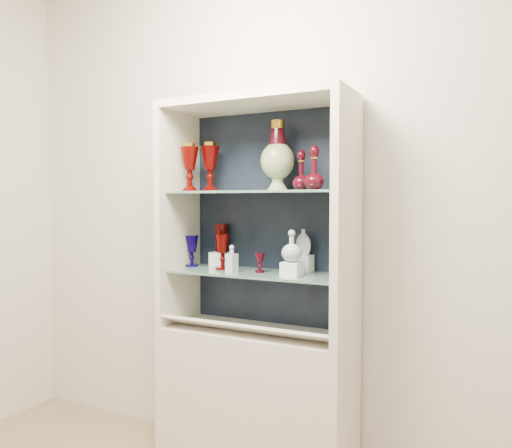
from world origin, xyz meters
The scene contains 30 objects.
wall_back centered at (0.00, 1.75, 1.40)m, with size 3.50×0.02×2.80m, color beige.
cabinet_base centered at (0.00, 1.53, 0.38)m, with size 1.00×0.40×0.75m, color beige.
cabinet_back_panel centered at (0.00, 1.72, 1.32)m, with size 0.98×0.02×1.15m, color black.
cabinet_side_left centered at (-0.48, 1.53, 1.32)m, with size 0.04×0.40×1.15m, color beige.
cabinet_side_right centered at (0.48, 1.53, 1.32)m, with size 0.04×0.40×1.15m, color beige.
cabinet_top_cap centered at (0.00, 1.53, 1.92)m, with size 1.00×0.40×0.04m, color beige.
shelf_lower centered at (0.00, 1.55, 1.04)m, with size 0.92×0.34×0.01m, color slate.
shelf_upper centered at (0.00, 1.55, 1.46)m, with size 0.92×0.34×0.01m, color slate.
label_ledge centered at (0.00, 1.42, 0.78)m, with size 0.92×0.18×0.01m, color beige.
label_card_0 centered at (0.06, 1.42, 0.80)m, with size 0.10×0.07×0.00m, color white.
label_card_1 centered at (0.30, 1.42, 0.80)m, with size 0.10×0.07×0.00m, color white.
label_card_2 centered at (-0.22, 1.42, 0.80)m, with size 0.10×0.07×0.00m, color white.
pedestal_lamp_left centered at (-0.32, 1.59, 1.61)m, with size 0.10×0.10×0.27m, color #400200, non-canonical shape.
pedestal_lamp_right centered at (-0.39, 1.50, 1.60)m, with size 0.10×0.10×0.26m, color #400200, non-canonical shape.
enamel_urn centered at (0.09, 1.60, 1.65)m, with size 0.18×0.18×0.36m, color #0B4417, non-canonical shape.
ruby_decanter_a centered at (0.22, 1.59, 1.58)m, with size 0.09×0.09×0.23m, color #3B050E, non-canonical shape.
ruby_decanter_b centered at (0.31, 1.54, 1.59)m, with size 0.10×0.10×0.23m, color #3B050E, non-canonical shape.
lidded_bowl centered at (0.44, 1.55, 1.52)m, with size 0.08×0.08×0.09m, color #3B050E, non-canonical shape.
cobalt_goblet centered at (-0.43, 1.59, 1.14)m, with size 0.07×0.07×0.17m, color #07003B, non-canonical shape.
ruby_goblet_tall centered at (-0.21, 1.55, 1.14)m, with size 0.08×0.08×0.19m, color #400200, non-canonical shape.
ruby_goblet_small centered at (0.02, 1.53, 1.10)m, with size 0.05×0.05×0.10m, color #3B050E, non-canonical shape.
riser_ruby_pitcher centered at (-0.29, 1.66, 1.09)m, with size 0.10×0.10×0.08m, color silver.
ruby_pitcher centered at (-0.29, 1.66, 1.21)m, with size 0.12×0.08×0.16m, color #400200, non-canonical shape.
clear_square_bottle centered at (-0.11, 1.47, 1.12)m, with size 0.05×0.05×0.14m, color #97A7AF, non-canonical shape.
riser_flat_flask centered at (0.21, 1.65, 1.09)m, with size 0.09×0.09×0.09m, color silver.
flat_flask centered at (0.21, 1.65, 1.21)m, with size 0.10×0.04×0.14m, color #A3AFB4, non-canonical shape.
riser_clear_round_decanter centered at (0.22, 1.49, 1.08)m, with size 0.09×0.09×0.07m, color silver.
clear_round_decanter centered at (0.22, 1.49, 1.20)m, with size 0.10×0.10×0.15m, color #97A7AF, non-canonical shape.
riser_cameo_medallion centered at (0.44, 1.67, 1.10)m, with size 0.08×0.08×0.10m, color silver.
cameo_medallion centered at (0.44, 1.67, 1.22)m, with size 0.11×0.04×0.13m, color black, non-canonical shape.
Camera 1 is at (1.15, -0.75, 1.42)m, focal length 35.00 mm.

